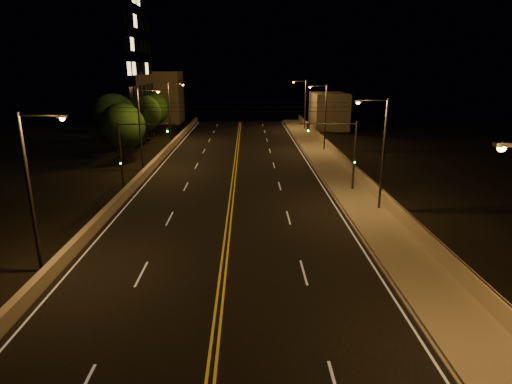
{
  "coord_description": "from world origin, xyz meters",
  "views": [
    {
      "loc": [
        1.39,
        -11.01,
        10.99
      ],
      "look_at": [
        2.0,
        18.0,
        2.5
      ],
      "focal_mm": 30.0,
      "sensor_mm": 36.0,
      "label": 1
    }
  ],
  "objects_px": {
    "traffic_signal_left": "(131,149)",
    "tree_1": "(114,116)",
    "tree_2": "(143,113)",
    "streetlight_3": "(304,102)",
    "tree_0": "(122,126)",
    "streetlight_5": "(142,124)",
    "streetlight_2": "(323,113)",
    "traffic_signal_right": "(344,148)",
    "streetlight_6": "(171,108)",
    "building_tower": "(50,57)",
    "streetlight_1": "(380,148)",
    "streetlight_4": "(34,183)",
    "tree_3": "(152,109)"
  },
  "relations": [
    {
      "from": "streetlight_4",
      "to": "building_tower",
      "type": "xyz_separation_m",
      "value": [
        -15.04,
        38.45,
        7.22
      ]
    },
    {
      "from": "streetlight_1",
      "to": "building_tower",
      "type": "height_order",
      "value": "building_tower"
    },
    {
      "from": "streetlight_2",
      "to": "building_tower",
      "type": "bearing_deg",
      "value": 174.37
    },
    {
      "from": "streetlight_6",
      "to": "traffic_signal_left",
      "type": "bearing_deg",
      "value": -87.75
    },
    {
      "from": "traffic_signal_left",
      "to": "tree_0",
      "type": "bearing_deg",
      "value": 108.75
    },
    {
      "from": "streetlight_1",
      "to": "building_tower",
      "type": "xyz_separation_m",
      "value": [
        -36.47,
        28.59,
        7.22
      ]
    },
    {
      "from": "streetlight_5",
      "to": "building_tower",
      "type": "distance_m",
      "value": 21.77
    },
    {
      "from": "streetlight_5",
      "to": "streetlight_6",
      "type": "xyz_separation_m",
      "value": [
        0.0,
        18.36,
        0.0
      ]
    },
    {
      "from": "streetlight_2",
      "to": "tree_3",
      "type": "distance_m",
      "value": 28.7
    },
    {
      "from": "streetlight_1",
      "to": "tree_1",
      "type": "distance_m",
      "value": 36.84
    },
    {
      "from": "traffic_signal_left",
      "to": "streetlight_5",
      "type": "bearing_deg",
      "value": 96.75
    },
    {
      "from": "tree_0",
      "to": "streetlight_1",
      "type": "bearing_deg",
      "value": -35.67
    },
    {
      "from": "streetlight_2",
      "to": "traffic_signal_right",
      "type": "distance_m",
      "value": 19.6
    },
    {
      "from": "streetlight_6",
      "to": "building_tower",
      "type": "relative_size",
      "value": 0.34
    },
    {
      "from": "traffic_signal_left",
      "to": "tree_1",
      "type": "height_order",
      "value": "tree_1"
    },
    {
      "from": "streetlight_3",
      "to": "streetlight_6",
      "type": "bearing_deg",
      "value": -150.15
    },
    {
      "from": "streetlight_5",
      "to": "tree_3",
      "type": "xyz_separation_m",
      "value": [
        -3.97,
        23.74,
        -0.53
      ]
    },
    {
      "from": "streetlight_4",
      "to": "tree_0",
      "type": "relative_size",
      "value": 1.24
    },
    {
      "from": "tree_3",
      "to": "tree_2",
      "type": "bearing_deg",
      "value": -89.34
    },
    {
      "from": "tree_0",
      "to": "tree_1",
      "type": "bearing_deg",
      "value": 113.06
    },
    {
      "from": "streetlight_2",
      "to": "tree_2",
      "type": "xyz_separation_m",
      "value": [
        -25.32,
        6.41,
        -0.55
      ]
    },
    {
      "from": "streetlight_2",
      "to": "streetlight_6",
      "type": "relative_size",
      "value": 1.0
    },
    {
      "from": "tree_2",
      "to": "tree_1",
      "type": "bearing_deg",
      "value": -107.26
    },
    {
      "from": "traffic_signal_left",
      "to": "building_tower",
      "type": "height_order",
      "value": "building_tower"
    },
    {
      "from": "traffic_signal_right",
      "to": "tree_1",
      "type": "height_order",
      "value": "tree_1"
    },
    {
      "from": "traffic_signal_left",
      "to": "tree_1",
      "type": "relative_size",
      "value": 0.83
    },
    {
      "from": "streetlight_3",
      "to": "traffic_signal_left",
      "type": "relative_size",
      "value": 1.37
    },
    {
      "from": "streetlight_4",
      "to": "traffic_signal_left",
      "type": "distance_m",
      "value": 15.42
    },
    {
      "from": "streetlight_1",
      "to": "streetlight_4",
      "type": "relative_size",
      "value": 1.0
    },
    {
      "from": "traffic_signal_right",
      "to": "building_tower",
      "type": "bearing_deg",
      "value": 146.56
    },
    {
      "from": "streetlight_5",
      "to": "tree_3",
      "type": "relative_size",
      "value": 1.21
    },
    {
      "from": "traffic_signal_right",
      "to": "tree_2",
      "type": "relative_size",
      "value": 0.89
    },
    {
      "from": "streetlight_3",
      "to": "traffic_signal_right",
      "type": "height_order",
      "value": "streetlight_3"
    },
    {
      "from": "streetlight_2",
      "to": "streetlight_4",
      "type": "relative_size",
      "value": 1.0
    },
    {
      "from": "building_tower",
      "to": "tree_2",
      "type": "height_order",
      "value": "building_tower"
    },
    {
      "from": "streetlight_4",
      "to": "traffic_signal_left",
      "type": "xyz_separation_m",
      "value": [
        1.08,
        15.35,
        -1.07
      ]
    },
    {
      "from": "streetlight_2",
      "to": "tree_3",
      "type": "height_order",
      "value": "streetlight_2"
    },
    {
      "from": "tree_1",
      "to": "tree_3",
      "type": "distance_m",
      "value": 13.91
    },
    {
      "from": "streetlight_1",
      "to": "tree_3",
      "type": "bearing_deg",
      "value": 123.52
    },
    {
      "from": "streetlight_1",
      "to": "streetlight_4",
      "type": "height_order",
      "value": "same"
    },
    {
      "from": "streetlight_3",
      "to": "building_tower",
      "type": "xyz_separation_m",
      "value": [
        -36.47,
        -16.67,
        7.22
      ]
    },
    {
      "from": "tree_0",
      "to": "tree_2",
      "type": "relative_size",
      "value": 0.98
    },
    {
      "from": "streetlight_3",
      "to": "tree_0",
      "type": "height_order",
      "value": "streetlight_3"
    },
    {
      "from": "streetlight_1",
      "to": "streetlight_2",
      "type": "distance_m",
      "value": 24.99
    },
    {
      "from": "traffic_signal_left",
      "to": "tree_0",
      "type": "distance_m",
      "value": 12.74
    },
    {
      "from": "streetlight_6",
      "to": "tree_3",
      "type": "height_order",
      "value": "streetlight_6"
    },
    {
      "from": "traffic_signal_left",
      "to": "tree_2",
      "type": "xyz_separation_m",
      "value": [
        -4.97,
        25.92,
        0.52
      ]
    },
    {
      "from": "streetlight_2",
      "to": "traffic_signal_left",
      "type": "xyz_separation_m",
      "value": [
        -20.35,
        -19.51,
        -1.07
      ]
    },
    {
      "from": "streetlight_2",
      "to": "streetlight_3",
      "type": "xyz_separation_m",
      "value": [
        0.0,
        20.27,
        0.0
      ]
    },
    {
      "from": "streetlight_1",
      "to": "streetlight_5",
      "type": "distance_m",
      "value": 25.93
    }
  ]
}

